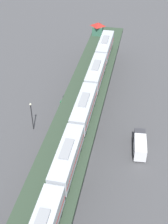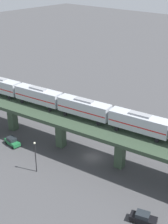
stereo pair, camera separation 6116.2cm
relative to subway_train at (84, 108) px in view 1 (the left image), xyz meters
name	(u,v)px [view 1 (the left image)]	position (x,y,z in m)	size (l,w,h in m)	color
ground_plane	(74,159)	(0.93, 3.29, -10.56)	(400.00, 400.00, 0.00)	#424244
elevated_viaduct	(73,132)	(0.96, 3.11, -3.68)	(21.59, 92.25, 8.02)	#2C3D2C
subway_train	(84,108)	(0.00, 0.00, 0.00)	(11.78, 62.15, 4.45)	#ADB2BA
signal_hut	(98,28)	(9.14, -36.35, -0.74)	(3.65, 3.65, 3.40)	#33604C
street_car_white	(77,80)	(10.11, -22.57, -9.62)	(2.03, 4.44, 1.89)	silver
street_car_green	(68,98)	(9.28, -14.01, -9.62)	(2.33, 4.57, 1.89)	#1E6638
delivery_truck	(140,145)	(-10.58, -3.26, -8.80)	(3.86, 7.53, 3.20)	#333338
street_lamp	(32,114)	(12.42, -1.98, -6.45)	(0.44, 0.44, 6.94)	black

